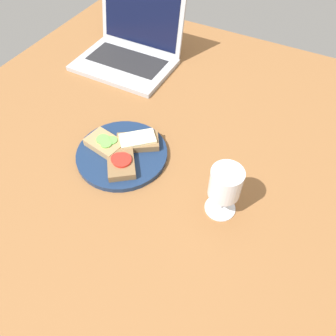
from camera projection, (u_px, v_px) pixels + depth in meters
wooden_table at (163, 158)px, 89.88cm from camera, size 140.00×140.00×3.00cm
plate at (122, 154)px, 87.86cm from camera, size 24.38×24.38×1.45cm
sandwich_with_tomato at (121, 164)px, 83.22cm from camera, size 10.94×11.43×2.59cm
sandwich_with_cheese at (138, 141)px, 88.20cm from camera, size 12.77×11.33×2.60cm
sandwich_with_cucumber at (105, 143)px, 87.77cm from camera, size 10.83×8.14×2.56cm
wine_glass at (225, 185)px, 70.71cm from camera, size 7.27×7.27×13.80cm
laptop at (130, 48)px, 113.66cm from camera, size 32.76×27.12×22.61cm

